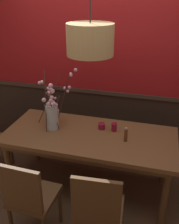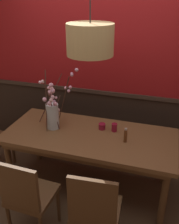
{
  "view_description": "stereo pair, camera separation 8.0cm",
  "coord_description": "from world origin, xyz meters",
  "views": [
    {
      "loc": [
        0.67,
        -2.41,
        2.24
      ],
      "look_at": [
        0.0,
        0.0,
        1.03
      ],
      "focal_mm": 41.38,
      "sensor_mm": 36.0,
      "label": 1
    },
    {
      "loc": [
        0.75,
        -2.39,
        2.24
      ],
      "look_at": [
        0.0,
        0.0,
        1.03
      ],
      "focal_mm": 41.38,
      "sensor_mm": 36.0,
      "label": 2
    }
  ],
  "objects": [
    {
      "name": "ground_plane",
      "position": [
        0.0,
        0.0,
        0.0
      ],
      "size": [
        24.0,
        24.0,
        0.0
      ],
      "primitive_type": "plane",
      "color": "brown"
    },
    {
      "name": "candle_holder_nearer_edge",
      "position": [
        0.1,
        0.16,
        0.79
      ],
      "size": [
        0.08,
        0.08,
        0.07
      ],
      "color": "maroon",
      "rests_on": "dining_table"
    },
    {
      "name": "candle_holder_nearer_center",
      "position": [
        0.25,
        0.15,
        0.8
      ],
      "size": [
        0.07,
        0.07,
        0.1
      ],
      "color": "maroon",
      "rests_on": "dining_table"
    },
    {
      "name": "chair_far_side_left",
      "position": [
        -0.3,
        0.82,
        0.51
      ],
      "size": [
        0.46,
        0.41,
        0.91
      ],
      "color": "brown",
      "rests_on": "ground"
    },
    {
      "name": "chair_near_side_right",
      "position": [
        0.3,
        -0.82,
        0.52
      ],
      "size": [
        0.45,
        0.43,
        0.94
      ],
      "color": "brown",
      "rests_on": "ground"
    },
    {
      "name": "pendant_lamp",
      "position": [
        0.01,
        -0.01,
        1.8
      ],
      "size": [
        0.45,
        0.45,
        0.99
      ],
      "color": "tan"
    },
    {
      "name": "chair_near_side_left",
      "position": [
        -0.33,
        -0.84,
        0.52
      ],
      "size": [
        0.42,
        0.43,
        0.93
      ],
      "color": "brown",
      "rests_on": "ground"
    },
    {
      "name": "vase_with_blossoms",
      "position": [
        -0.45,
        0.04,
        0.95
      ],
      "size": [
        0.46,
        0.4,
        0.68
      ],
      "color": "silver",
      "rests_on": "dining_table"
    },
    {
      "name": "chair_far_side_right",
      "position": [
        0.24,
        0.82,
        0.51
      ],
      "size": [
        0.43,
        0.4,
        0.9
      ],
      "color": "brown",
      "rests_on": "ground"
    },
    {
      "name": "condiment_bottle",
      "position": [
        0.41,
        -0.03,
        0.83
      ],
      "size": [
        0.04,
        0.04,
        0.16
      ],
      "color": "brown",
      "rests_on": "dining_table"
    },
    {
      "name": "back_wall",
      "position": [
        0.0,
        0.75,
        1.31
      ],
      "size": [
        4.79,
        0.14,
        2.64
      ],
      "color": "#2D2119",
      "rests_on": "ground"
    },
    {
      "name": "dining_table",
      "position": [
        0.0,
        0.0,
        0.67
      ],
      "size": [
        1.92,
        0.86,
        0.75
      ],
      "color": "brown",
      "rests_on": "ground"
    }
  ]
}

